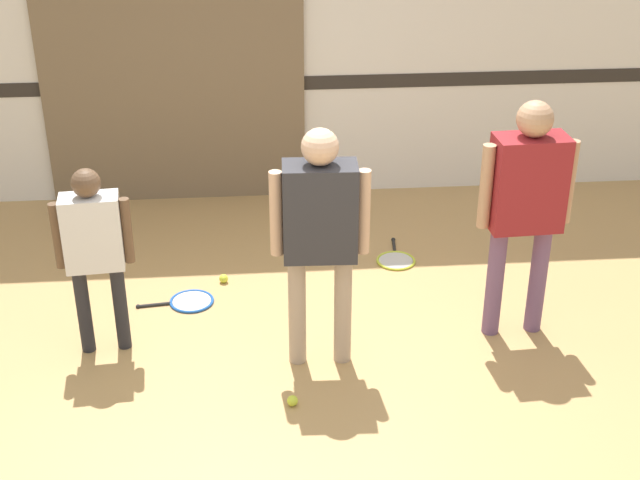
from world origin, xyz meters
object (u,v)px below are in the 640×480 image
object	(u,v)px
person_instructor	(320,224)
racket_second_spare	(396,259)
racket_spare_on_floor	(189,301)
tennis_ball_by_spare_racket	(224,279)
person_student_right	(526,195)
person_student_left	(94,242)
tennis_ball_near_instructor	(293,401)

from	to	relation	value
person_instructor	racket_second_spare	world-z (taller)	person_instructor
racket_spare_on_floor	tennis_ball_by_spare_racket	bearing A→B (deg)	-138.67
person_student_right	racket_spare_on_floor	bearing A→B (deg)	-16.64
racket_spare_on_floor	racket_second_spare	xyz separation A→B (m)	(1.58, 0.50, 0.00)
tennis_ball_by_spare_racket	racket_spare_on_floor	bearing A→B (deg)	-131.92
person_student_left	tennis_ball_near_instructor	bearing A→B (deg)	-36.10
person_student_right	tennis_ball_near_instructor	xyz separation A→B (m)	(-1.53, -0.71, -0.97)
racket_spare_on_floor	tennis_ball_by_spare_racket	distance (m)	0.37
person_instructor	tennis_ball_by_spare_racket	size ratio (longest dim) A/B	23.93
racket_second_spare	tennis_ball_near_instructor	world-z (taller)	tennis_ball_near_instructor
racket_second_spare	tennis_ball_near_instructor	size ratio (longest dim) A/B	8.20
tennis_ball_by_spare_racket	person_student_right	bearing A→B (deg)	-22.54
racket_spare_on_floor	person_student_right	bearing A→B (deg)	159.44
person_student_right	racket_second_spare	world-z (taller)	person_student_right
person_student_left	racket_spare_on_floor	bearing A→B (deg)	41.14
person_student_left	tennis_ball_near_instructor	xyz separation A→B (m)	(1.19, -0.71, -0.76)
person_student_left	person_student_right	bearing A→B (deg)	-5.28
person_student_right	racket_spare_on_floor	xyz separation A→B (m)	(-2.21, 0.54, -1.00)
person_instructor	tennis_ball_near_instructor	world-z (taller)	person_instructor
person_student_right	racket_spare_on_floor	distance (m)	2.48
person_student_left	racket_spare_on_floor	distance (m)	1.08
person_student_left	tennis_ball_near_instructor	size ratio (longest dim) A/B	19.33
person_student_right	person_student_left	bearing A→B (deg)	-2.97
person_student_right	tennis_ball_near_instructor	world-z (taller)	person_student_right
tennis_ball_by_spare_racket	tennis_ball_near_instructor	bearing A→B (deg)	-74.17
racket_second_spare	tennis_ball_by_spare_racket	world-z (taller)	tennis_ball_by_spare_racket
person_student_right	racket_spare_on_floor	world-z (taller)	person_student_right
person_instructor	person_student_right	bearing A→B (deg)	12.54
person_student_left	racket_spare_on_floor	xyz separation A→B (m)	(0.51, 0.54, -0.78)
person_instructor	tennis_ball_by_spare_racket	world-z (taller)	person_instructor
person_student_left	racket_spare_on_floor	world-z (taller)	person_student_left
person_instructor	person_student_left	size ratio (longest dim) A/B	1.24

